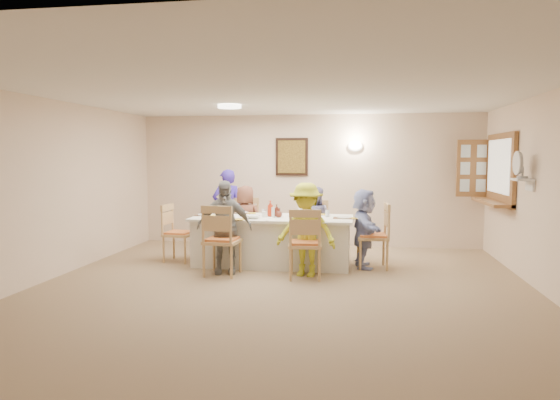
% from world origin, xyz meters
% --- Properties ---
extents(ground, '(7.00, 7.00, 0.00)m').
position_xyz_m(ground, '(0.00, 0.00, 0.00)').
color(ground, '#957D60').
extents(room_walls, '(7.00, 7.00, 7.00)m').
position_xyz_m(room_walls, '(0.00, 0.00, 1.51)').
color(room_walls, beige).
rests_on(room_walls, ground).
extents(wall_picture, '(0.62, 0.05, 0.72)m').
position_xyz_m(wall_picture, '(-0.30, 3.46, 1.70)').
color(wall_picture, black).
rests_on(wall_picture, room_walls).
extents(wall_sconce, '(0.26, 0.09, 0.18)m').
position_xyz_m(wall_sconce, '(0.90, 3.44, 1.90)').
color(wall_sconce, white).
rests_on(wall_sconce, room_walls).
extents(ceiling_light, '(0.36, 0.36, 0.05)m').
position_xyz_m(ceiling_light, '(-1.00, 1.50, 2.47)').
color(ceiling_light, white).
rests_on(ceiling_light, room_walls).
extents(serving_hatch, '(0.06, 1.50, 1.15)m').
position_xyz_m(serving_hatch, '(3.21, 2.40, 1.50)').
color(serving_hatch, brown).
rests_on(serving_hatch, room_walls).
extents(hatch_sill, '(0.30, 1.50, 0.05)m').
position_xyz_m(hatch_sill, '(3.09, 2.40, 0.97)').
color(hatch_sill, brown).
rests_on(hatch_sill, room_walls).
extents(shutter_door, '(0.55, 0.04, 1.00)m').
position_xyz_m(shutter_door, '(2.95, 3.16, 1.50)').
color(shutter_door, brown).
rests_on(shutter_door, room_walls).
extents(fan_shelf, '(0.22, 0.36, 0.03)m').
position_xyz_m(fan_shelf, '(3.13, 1.05, 1.40)').
color(fan_shelf, white).
rests_on(fan_shelf, room_walls).
extents(desk_fan, '(0.30, 0.30, 0.28)m').
position_xyz_m(desk_fan, '(3.10, 1.05, 1.55)').
color(desk_fan, '#A5A5A8').
rests_on(desk_fan, fan_shelf).
extents(dining_table, '(2.50, 1.06, 0.76)m').
position_xyz_m(dining_table, '(-0.36, 1.66, 0.38)').
color(dining_table, silver).
rests_on(dining_table, ground).
extents(chair_back_left, '(0.55, 0.55, 0.98)m').
position_xyz_m(chair_back_left, '(-0.96, 2.46, 0.49)').
color(chair_back_left, tan).
rests_on(chair_back_left, ground).
extents(chair_back_right, '(0.47, 0.47, 0.96)m').
position_xyz_m(chair_back_right, '(0.24, 2.46, 0.48)').
color(chair_back_right, tan).
rests_on(chair_back_right, ground).
extents(chair_front_left, '(0.53, 0.53, 1.03)m').
position_xyz_m(chair_front_left, '(-0.96, 0.86, 0.52)').
color(chair_front_left, tan).
rests_on(chair_front_left, ground).
extents(chair_front_right, '(0.52, 0.52, 1.00)m').
position_xyz_m(chair_front_right, '(0.24, 0.86, 0.50)').
color(chair_front_right, tan).
rests_on(chair_front_right, ground).
extents(chair_left_end, '(0.49, 0.49, 0.94)m').
position_xyz_m(chair_left_end, '(-1.91, 1.66, 0.47)').
color(chair_left_end, tan).
rests_on(chair_left_end, ground).
extents(chair_right_end, '(0.52, 0.52, 1.01)m').
position_xyz_m(chair_right_end, '(1.19, 1.66, 0.50)').
color(chair_right_end, tan).
rests_on(chair_right_end, ground).
extents(diner_back_left, '(0.67, 0.51, 1.21)m').
position_xyz_m(diner_back_left, '(-0.96, 2.34, 0.61)').
color(diner_back_left, brown).
rests_on(diner_back_left, ground).
extents(diner_back_right, '(0.62, 0.51, 1.20)m').
position_xyz_m(diner_back_right, '(0.24, 2.34, 0.60)').
color(diner_back_right, '#8581B1').
rests_on(diner_back_right, ground).
extents(diner_front_left, '(0.91, 0.61, 1.36)m').
position_xyz_m(diner_front_left, '(-0.96, 0.98, 0.68)').
color(diner_front_left, gray).
rests_on(diner_front_left, ground).
extents(diner_front_right, '(1.05, 0.81, 1.34)m').
position_xyz_m(diner_front_right, '(0.24, 0.98, 0.67)').
color(diner_front_right, gold).
rests_on(diner_front_right, ground).
extents(diner_right_end, '(1.21, 0.63, 1.21)m').
position_xyz_m(diner_right_end, '(1.06, 1.66, 0.61)').
color(diner_right_end, '#9BA5DB').
rests_on(diner_right_end, ground).
extents(caregiver, '(0.82, 0.79, 1.47)m').
position_xyz_m(caregiver, '(-1.41, 2.81, 0.74)').
color(caregiver, '#3A26AF').
rests_on(caregiver, ground).
extents(placemat_fl, '(0.37, 0.28, 0.01)m').
position_xyz_m(placemat_fl, '(-0.96, 1.24, 0.76)').
color(placemat_fl, '#472B19').
rests_on(placemat_fl, dining_table).
extents(plate_fl, '(0.23, 0.23, 0.01)m').
position_xyz_m(plate_fl, '(-0.96, 1.24, 0.77)').
color(plate_fl, white).
rests_on(plate_fl, dining_table).
extents(napkin_fl, '(0.13, 0.13, 0.01)m').
position_xyz_m(napkin_fl, '(-0.78, 1.19, 0.77)').
color(napkin_fl, yellow).
rests_on(napkin_fl, dining_table).
extents(placemat_fr, '(0.33, 0.24, 0.01)m').
position_xyz_m(placemat_fr, '(0.24, 1.24, 0.76)').
color(placemat_fr, '#472B19').
rests_on(placemat_fr, dining_table).
extents(plate_fr, '(0.24, 0.24, 0.01)m').
position_xyz_m(plate_fr, '(0.24, 1.24, 0.77)').
color(plate_fr, white).
rests_on(plate_fr, dining_table).
extents(napkin_fr, '(0.14, 0.14, 0.01)m').
position_xyz_m(napkin_fr, '(0.42, 1.19, 0.77)').
color(napkin_fr, yellow).
rests_on(napkin_fr, dining_table).
extents(placemat_bl, '(0.34, 0.26, 0.01)m').
position_xyz_m(placemat_bl, '(-0.96, 2.08, 0.76)').
color(placemat_bl, '#472B19').
rests_on(placemat_bl, dining_table).
extents(plate_bl, '(0.23, 0.23, 0.01)m').
position_xyz_m(plate_bl, '(-0.96, 2.08, 0.77)').
color(plate_bl, white).
rests_on(plate_bl, dining_table).
extents(napkin_bl, '(0.13, 0.13, 0.01)m').
position_xyz_m(napkin_bl, '(-0.78, 2.03, 0.77)').
color(napkin_bl, yellow).
rests_on(napkin_bl, dining_table).
extents(placemat_br, '(0.32, 0.24, 0.01)m').
position_xyz_m(placemat_br, '(0.24, 2.08, 0.76)').
color(placemat_br, '#472B19').
rests_on(placemat_br, dining_table).
extents(plate_br, '(0.24, 0.24, 0.02)m').
position_xyz_m(plate_br, '(0.24, 2.08, 0.77)').
color(plate_br, white).
rests_on(plate_br, dining_table).
extents(napkin_br, '(0.13, 0.13, 0.01)m').
position_xyz_m(napkin_br, '(0.42, 2.03, 0.77)').
color(napkin_br, yellow).
rests_on(napkin_br, dining_table).
extents(placemat_le, '(0.32, 0.24, 0.01)m').
position_xyz_m(placemat_le, '(-1.46, 1.66, 0.76)').
color(placemat_le, '#472B19').
rests_on(placemat_le, dining_table).
extents(plate_le, '(0.25, 0.25, 0.02)m').
position_xyz_m(plate_le, '(-1.46, 1.66, 0.77)').
color(plate_le, white).
rests_on(plate_le, dining_table).
extents(napkin_le, '(0.14, 0.14, 0.01)m').
position_xyz_m(napkin_le, '(-1.28, 1.61, 0.77)').
color(napkin_le, yellow).
rests_on(napkin_le, dining_table).
extents(placemat_re, '(0.34, 0.26, 0.01)m').
position_xyz_m(placemat_re, '(0.76, 1.66, 0.76)').
color(placemat_re, '#472B19').
rests_on(placemat_re, dining_table).
extents(plate_re, '(0.23, 0.23, 0.01)m').
position_xyz_m(plate_re, '(0.76, 1.66, 0.77)').
color(plate_re, white).
rests_on(plate_re, dining_table).
extents(napkin_re, '(0.14, 0.14, 0.01)m').
position_xyz_m(napkin_re, '(0.94, 1.61, 0.77)').
color(napkin_re, yellow).
rests_on(napkin_re, dining_table).
extents(teacup_a, '(0.19, 0.19, 0.10)m').
position_xyz_m(teacup_a, '(-1.12, 1.31, 0.81)').
color(teacup_a, white).
rests_on(teacup_a, dining_table).
extents(teacup_b, '(0.14, 0.14, 0.09)m').
position_xyz_m(teacup_b, '(0.03, 2.19, 0.81)').
color(teacup_b, white).
rests_on(teacup_b, dining_table).
extents(bowl_a, '(0.21, 0.21, 0.05)m').
position_xyz_m(bowl_a, '(-0.61, 1.39, 0.79)').
color(bowl_a, white).
rests_on(bowl_a, dining_table).
extents(bowl_b, '(0.27, 0.27, 0.06)m').
position_xyz_m(bowl_b, '(0.02, 1.92, 0.79)').
color(bowl_b, white).
rests_on(bowl_b, dining_table).
extents(condiment_ketchup, '(0.16, 0.16, 0.25)m').
position_xyz_m(condiment_ketchup, '(-0.40, 1.70, 0.89)').
color(condiment_ketchup, red).
rests_on(condiment_ketchup, dining_table).
extents(condiment_brown, '(0.12, 0.12, 0.19)m').
position_xyz_m(condiment_brown, '(-0.31, 1.75, 0.85)').
color(condiment_brown, '#512015').
rests_on(condiment_brown, dining_table).
extents(condiment_malt, '(0.19, 0.19, 0.14)m').
position_xyz_m(condiment_malt, '(-0.25, 1.61, 0.83)').
color(condiment_malt, '#512015').
rests_on(condiment_malt, dining_table).
extents(drinking_glass, '(0.07, 0.07, 0.11)m').
position_xyz_m(drinking_glass, '(-0.51, 1.71, 0.82)').
color(drinking_glass, silver).
rests_on(drinking_glass, dining_table).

